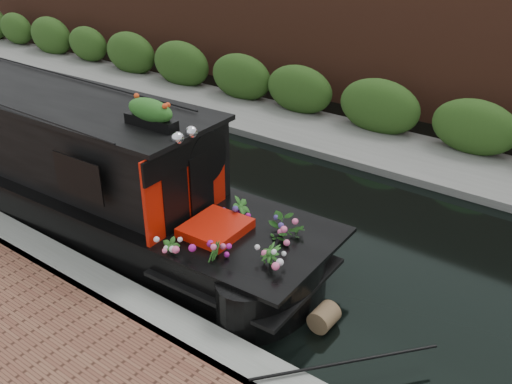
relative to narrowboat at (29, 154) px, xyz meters
The scene contains 7 objects.
ground 4.62m from the narrowboat, 24.84° to the left, with size 80.00×80.00×0.00m, color black.
near_bank_coping 4.43m from the narrowboat, 18.69° to the right, with size 40.00×0.60×0.50m, color gray.
far_bank_path 7.42m from the narrowboat, 56.00° to the left, with size 40.00×2.40×0.34m, color slate.
far_hedge 8.17m from the narrowboat, 59.55° to the left, with size 40.00×1.10×2.80m, color #2A4D19.
far_brick_wall 10.03m from the narrowboat, 65.66° to the left, with size 40.00×1.00×8.00m, color #572D1D.
narrowboat is the anchor object (origin of this frame).
rope_fender 6.77m from the narrowboat, ahead, with size 0.34×0.34×0.39m, color brown.
Camera 1 is at (5.57, -7.44, 5.36)m, focal length 40.00 mm.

